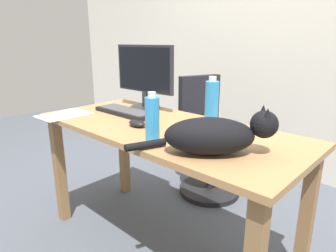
{
  "coord_description": "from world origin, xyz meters",
  "views": [
    {
      "loc": [
        1.06,
        -1.09,
        1.19
      ],
      "look_at": [
        0.16,
        -0.13,
        0.81
      ],
      "focal_mm": 31.55,
      "sensor_mm": 36.0,
      "label": 1
    }
  ],
  "objects_px": {
    "office_chair": "(207,144)",
    "water_bottle": "(152,118)",
    "cat": "(215,135)",
    "computer_mouse": "(137,123)",
    "keyboard": "(126,112)",
    "spray_bottle": "(212,105)",
    "monitor": "(144,75)"
  },
  "relations": [
    {
      "from": "office_chair",
      "to": "water_bottle",
      "type": "height_order",
      "value": "water_bottle"
    },
    {
      "from": "office_chair",
      "to": "monitor",
      "type": "xyz_separation_m",
      "value": [
        -0.16,
        -0.52,
        0.58
      ]
    },
    {
      "from": "cat",
      "to": "computer_mouse",
      "type": "distance_m",
      "value": 0.53
    },
    {
      "from": "cat",
      "to": "spray_bottle",
      "type": "distance_m",
      "value": 0.35
    },
    {
      "from": "cat",
      "to": "office_chair",
      "type": "bearing_deg",
      "value": 126.5
    },
    {
      "from": "cat",
      "to": "spray_bottle",
      "type": "xyz_separation_m",
      "value": [
        -0.21,
        0.27,
        0.05
      ]
    },
    {
      "from": "cat",
      "to": "spray_bottle",
      "type": "height_order",
      "value": "spray_bottle"
    },
    {
      "from": "keyboard",
      "to": "cat",
      "type": "xyz_separation_m",
      "value": [
        0.79,
        -0.18,
        0.07
      ]
    },
    {
      "from": "office_chair",
      "to": "computer_mouse",
      "type": "height_order",
      "value": "office_chair"
    },
    {
      "from": "monitor",
      "to": "keyboard",
      "type": "distance_m",
      "value": 0.28
    },
    {
      "from": "keyboard",
      "to": "spray_bottle",
      "type": "relative_size",
      "value": 1.62
    },
    {
      "from": "computer_mouse",
      "to": "keyboard",
      "type": "bearing_deg",
      "value": 152.21
    },
    {
      "from": "water_bottle",
      "to": "keyboard",
      "type": "bearing_deg",
      "value": 154.2
    },
    {
      "from": "monitor",
      "to": "cat",
      "type": "bearing_deg",
      "value": -24.39
    },
    {
      "from": "monitor",
      "to": "computer_mouse",
      "type": "xyz_separation_m",
      "value": [
        0.29,
        -0.32,
        -0.21
      ]
    },
    {
      "from": "cat",
      "to": "keyboard",
      "type": "bearing_deg",
      "value": 166.85
    },
    {
      "from": "water_bottle",
      "to": "cat",
      "type": "bearing_deg",
      "value": 8.72
    },
    {
      "from": "cat",
      "to": "water_bottle",
      "type": "relative_size",
      "value": 2.17
    },
    {
      "from": "office_chair",
      "to": "spray_bottle",
      "type": "height_order",
      "value": "spray_bottle"
    },
    {
      "from": "computer_mouse",
      "to": "spray_bottle",
      "type": "distance_m",
      "value": 0.4
    },
    {
      "from": "monitor",
      "to": "keyboard",
      "type": "bearing_deg",
      "value": -83.46
    },
    {
      "from": "monitor",
      "to": "keyboard",
      "type": "height_order",
      "value": "monitor"
    },
    {
      "from": "keyboard",
      "to": "computer_mouse",
      "type": "xyz_separation_m",
      "value": [
        0.27,
        -0.14,
        0.0
      ]
    },
    {
      "from": "keyboard",
      "to": "computer_mouse",
      "type": "relative_size",
      "value": 4.0
    },
    {
      "from": "cat",
      "to": "computer_mouse",
      "type": "bearing_deg",
      "value": 175.26
    },
    {
      "from": "office_chair",
      "to": "cat",
      "type": "bearing_deg",
      "value": -53.5
    },
    {
      "from": "monitor",
      "to": "water_bottle",
      "type": "xyz_separation_m",
      "value": [
        0.5,
        -0.42,
        -0.12
      ]
    },
    {
      "from": "monitor",
      "to": "computer_mouse",
      "type": "relative_size",
      "value": 4.37
    },
    {
      "from": "keyboard",
      "to": "cat",
      "type": "bearing_deg",
      "value": -13.15
    },
    {
      "from": "monitor",
      "to": "cat",
      "type": "xyz_separation_m",
      "value": [
        0.81,
        -0.37,
        -0.15
      ]
    },
    {
      "from": "keyboard",
      "to": "water_bottle",
      "type": "height_order",
      "value": "water_bottle"
    },
    {
      "from": "monitor",
      "to": "cat",
      "type": "height_order",
      "value": "monitor"
    }
  ]
}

